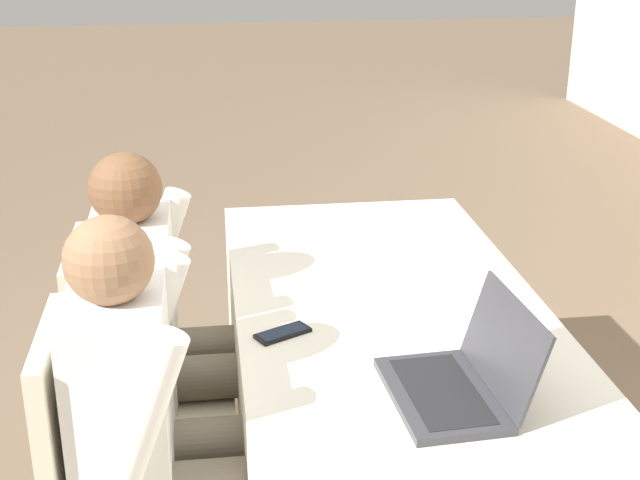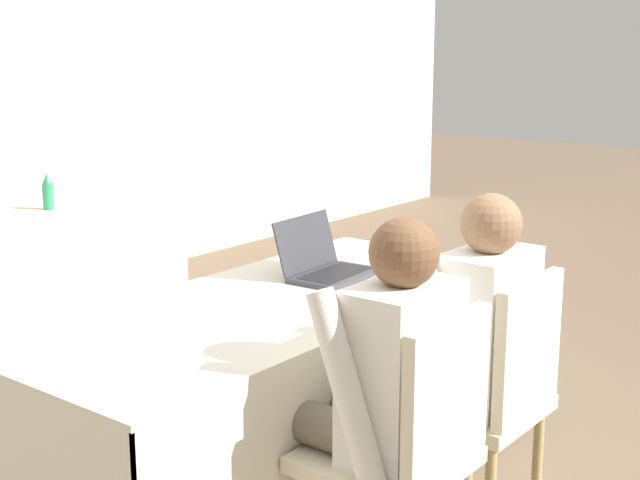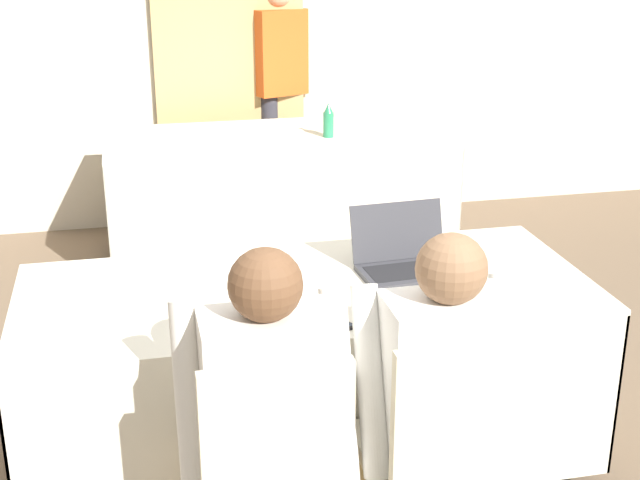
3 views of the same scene
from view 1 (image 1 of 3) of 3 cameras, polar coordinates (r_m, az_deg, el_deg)
name	(u,v)px [view 1 (image 1 of 3)]	position (r m, az deg, el deg)	size (l,w,h in m)	color
conference_table_near	(397,380)	(2.48, 4.96, -8.94)	(2.01, 0.86, 0.75)	silver
laptop	(460,379)	(2.06, 8.94, -8.80)	(0.38, 0.31, 0.23)	#333338
cell_phone	(283,333)	(2.33, -2.40, -5.97)	(0.12, 0.16, 0.01)	black
paper_beside_laptop	(382,309)	(2.47, 4.01, -4.44)	(0.23, 0.31, 0.00)	white
chair_near_left	(131,373)	(2.69, -11.98, -8.34)	(0.44, 0.44, 0.92)	tan
chair_near_right	(118,479)	(2.26, -12.82, -14.69)	(0.44, 0.44, 0.92)	tan
person_checkered_shirt	(164,322)	(2.61, -9.96, -5.20)	(0.50, 0.52, 1.18)	#665B4C
person_white_shirt	(157,419)	(2.17, -10.37, -11.18)	(0.50, 0.52, 1.18)	#665B4C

